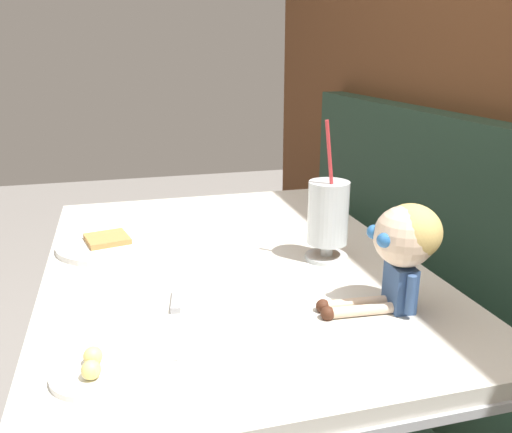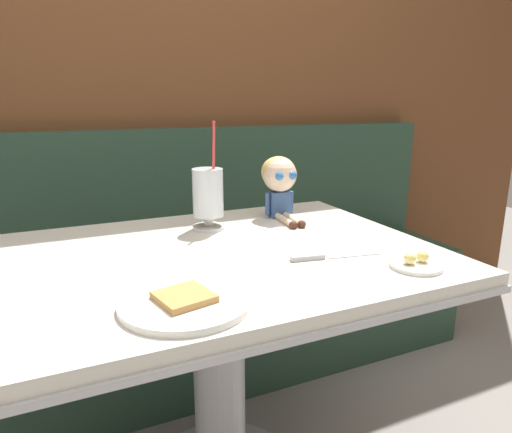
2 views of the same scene
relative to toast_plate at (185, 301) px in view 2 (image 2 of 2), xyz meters
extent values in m
cube|color=brown|center=(0.15, 1.13, 0.45)|extent=(4.40, 0.08, 2.40)
cube|color=#233D2D|center=(0.15, 0.85, -0.52)|extent=(2.60, 0.48, 0.45)
cube|color=#233D2D|center=(0.15, 1.04, -0.02)|extent=(2.60, 0.10, 0.55)
cube|color=silver|center=(0.15, 0.26, -0.02)|extent=(1.10, 0.80, 0.03)
cube|color=#B7BABF|center=(0.15, 0.26, -0.05)|extent=(1.11, 0.81, 0.02)
cylinder|color=#A5A8AD|center=(0.15, 0.26, -0.38)|extent=(0.14, 0.14, 0.65)
cylinder|color=white|center=(0.00, 0.00, 0.00)|extent=(0.25, 0.25, 0.01)
cube|color=#B78447|center=(0.00, -0.01, 0.01)|extent=(0.11, 0.11, 0.01)
cylinder|color=silver|center=(0.20, 0.47, 0.00)|extent=(0.10, 0.10, 0.01)
cylinder|color=silver|center=(0.20, 0.47, 0.02)|extent=(0.03, 0.03, 0.03)
cylinder|color=silver|center=(0.20, 0.47, 0.10)|extent=(0.09, 0.09, 0.14)
cylinder|color=brown|center=(0.20, 0.47, 0.09)|extent=(0.08, 0.08, 0.13)
cylinder|color=#DB383D|center=(0.22, 0.47, 0.20)|extent=(0.01, 0.03, 0.22)
cylinder|color=white|center=(0.54, -0.03, 0.00)|extent=(0.12, 0.12, 0.01)
sphere|color=#F4E07A|center=(0.52, -0.02, 0.02)|extent=(0.03, 0.03, 0.03)
sphere|color=#F4E07A|center=(0.55, -0.03, 0.02)|extent=(0.03, 0.03, 0.03)
cube|color=silver|center=(0.46, 0.10, -0.01)|extent=(0.14, 0.04, 0.00)
cube|color=#B2B5BA|center=(0.33, 0.12, 0.00)|extent=(0.09, 0.03, 0.01)
cube|color=#385689|center=(0.46, 0.51, 0.03)|extent=(0.07, 0.04, 0.08)
sphere|color=beige|center=(0.46, 0.51, 0.13)|extent=(0.11, 0.11, 0.11)
ellipsoid|color=#D8B766|center=(0.46, 0.52, 0.14)|extent=(0.12, 0.11, 0.10)
sphere|color=#2D6BB2|center=(0.43, 0.46, 0.14)|extent=(0.03, 0.03, 0.03)
sphere|color=#2D6BB2|center=(0.48, 0.46, 0.14)|extent=(0.03, 0.03, 0.03)
cylinder|color=beige|center=(0.44, 0.43, 0.00)|extent=(0.03, 0.12, 0.02)
cylinder|color=beige|center=(0.47, 0.43, 0.00)|extent=(0.03, 0.12, 0.02)
sphere|color=#4C2819|center=(0.43, 0.37, 0.00)|extent=(0.03, 0.03, 0.03)
sphere|color=#4C2819|center=(0.46, 0.37, 0.00)|extent=(0.03, 0.03, 0.03)
cylinder|color=#385689|center=(0.42, 0.51, 0.04)|extent=(0.02, 0.02, 0.07)
cylinder|color=#385689|center=(0.50, 0.51, 0.04)|extent=(0.02, 0.02, 0.07)
camera|label=1|loc=(1.23, 0.03, 0.45)|focal=36.92mm
camera|label=2|loc=(-0.20, -0.76, 0.37)|focal=31.60mm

